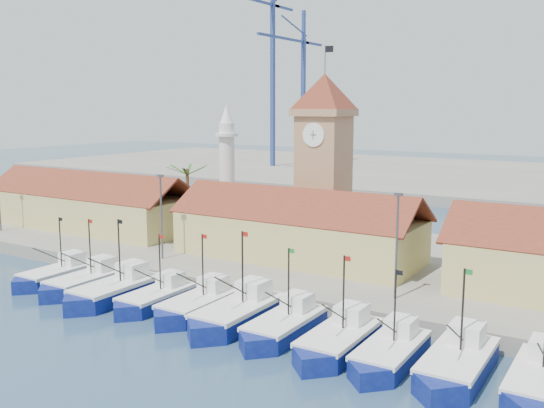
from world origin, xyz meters
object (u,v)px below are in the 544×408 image
Objects in this scene: boat_0 at (55,276)px; boat_5 at (236,315)px; clock_tower at (324,157)px; minaret at (227,168)px.

boat_5 is (22.34, -0.23, 0.11)m from boat_0.
clock_tower is at bearing 50.99° from boat_0.
boat_5 is 25.83m from clock_tower.
boat_0 is at bearing -129.01° from clock_tower.
minaret is at bearing 127.11° from boat_5.
minaret reaches higher than boat_5.
minaret is at bearing 82.10° from boat_0.
boat_0 is 22.34m from boat_5.
clock_tower is 1.39× the size of minaret.
clock_tower reaches higher than boat_5.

